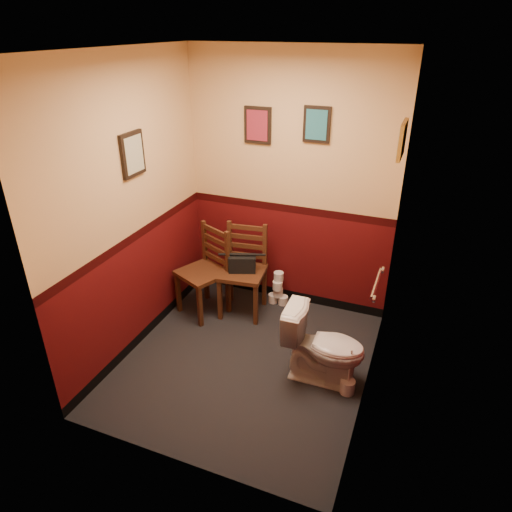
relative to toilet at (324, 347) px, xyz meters
The scene contains 17 objects.
floor 0.80m from the toilet, behind, with size 2.20×2.40×0.00m, color black.
ceiling 2.46m from the toilet, behind, with size 2.20×2.40×0.00m, color silver.
wall_back 1.69m from the toilet, 121.75° to the left, with size 2.20×2.70×0.00m, color #4D0B0D.
wall_front 1.75m from the toilet, 120.21° to the right, with size 2.20×2.70×0.00m, color #4D0B0D.
wall_left 2.08m from the toilet, behind, with size 2.40×2.70×0.00m, color #4D0B0D.
wall_right 1.07m from the toilet, ahead, with size 2.40×2.70×0.00m, color #4D0B0D.
grab_bar 0.73m from the toilet, 31.40° to the left, with size 0.05×0.56×0.06m.
framed_print_back_a 2.24m from the toilet, 133.12° to the left, with size 0.28×0.04×0.36m.
framed_print_back_b 2.06m from the toilet, 112.36° to the left, with size 0.26×0.04×0.34m.
framed_print_left 2.34m from the toilet, behind, with size 0.04×0.30×0.38m.
framed_print_right 1.83m from the toilet, 57.46° to the left, with size 0.04×0.34×0.28m.
toilet is the anchor object (origin of this frame).
toilet_brush 0.38m from the toilet, 20.58° to the right, with size 0.13×0.13×0.46m.
chair_left 1.59m from the toilet, 157.39° to the left, with size 0.60×0.60×0.97m.
chair_right 1.33m from the toilet, 144.71° to the left, with size 0.51×0.51×0.98m.
handbag 1.32m from the toilet, 146.15° to the left, with size 0.31×0.23×0.21m.
tp_stack 1.29m from the toilet, 127.16° to the left, with size 0.23×0.14×0.40m.
Camera 1 is at (1.33, -3.12, 2.86)m, focal length 32.00 mm.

